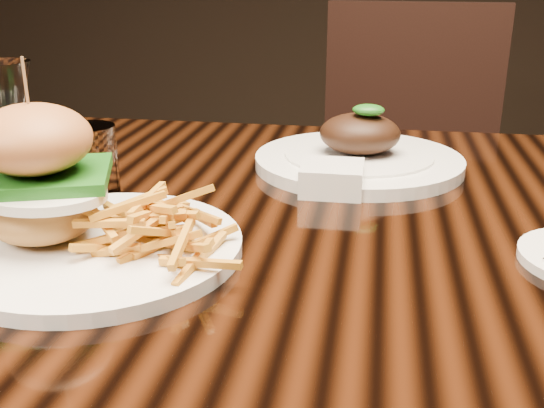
% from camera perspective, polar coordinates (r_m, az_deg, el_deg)
% --- Properties ---
extents(dining_table, '(1.60, 0.90, 0.75)m').
position_cam_1_polar(dining_table, '(0.81, 1.45, -5.68)').
color(dining_table, black).
rests_on(dining_table, ground).
extents(burger_plate, '(0.30, 0.30, 0.20)m').
position_cam_1_polar(burger_plate, '(0.67, -16.64, -0.37)').
color(burger_plate, white).
rests_on(burger_plate, dining_table).
extents(ramekin, '(0.10, 0.10, 0.04)m').
position_cam_1_polar(ramekin, '(0.84, 5.41, 2.31)').
color(ramekin, white).
rests_on(ramekin, dining_table).
extents(wine_glass, '(0.07, 0.07, 0.18)m').
position_cam_1_polar(wine_glass, '(0.80, -22.77, 8.29)').
color(wine_glass, white).
rests_on(wine_glass, dining_table).
extents(water_tumbler, '(0.07, 0.07, 0.09)m').
position_cam_1_polar(water_tumbler, '(0.85, -15.93, 3.72)').
color(water_tumbler, white).
rests_on(water_tumbler, dining_table).
extents(far_dish, '(0.31, 0.31, 0.10)m').
position_cam_1_polar(far_dish, '(0.96, 7.79, 4.35)').
color(far_dish, white).
rests_on(far_dish, dining_table).
extents(chair_far, '(0.51, 0.51, 0.95)m').
position_cam_1_polar(chair_far, '(1.69, 11.73, 3.01)').
color(chair_far, black).
rests_on(chair_far, ground).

